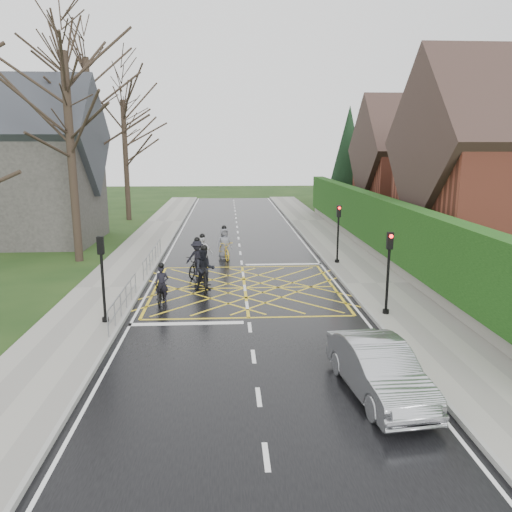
{
  "coord_description": "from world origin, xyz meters",
  "views": [
    {
      "loc": [
        -0.72,
        -21.54,
        6.21
      ],
      "look_at": [
        0.55,
        0.78,
        1.3
      ],
      "focal_mm": 35.0,
      "sensor_mm": 36.0,
      "label": 1
    }
  ],
  "objects": [
    {
      "name": "church",
      "position": [
        -13.54,
        12.0,
        4.93
      ],
      "size": [
        8.8,
        7.8,
        11.0
      ],
      "color": "#2D2B28",
      "rests_on": "ground"
    },
    {
      "name": "tree_near",
      "position": [
        -9.0,
        6.0,
        7.91
      ],
      "size": [
        9.24,
        9.24,
        11.44
      ],
      "color": "black",
      "rests_on": "ground"
    },
    {
      "name": "traffic_light_se",
      "position": [
        5.1,
        -4.2,
        1.66
      ],
      "size": [
        0.24,
        0.31,
        3.21
      ],
      "rotation": [
        0.0,
        0.0,
        3.14
      ],
      "color": "black",
      "rests_on": "ground"
    },
    {
      "name": "sidewalk_right",
      "position": [
        6.0,
        0.0,
        0.07
      ],
      "size": [
        3.0,
        80.0,
        0.15
      ],
      "primitive_type": "cube",
      "color": "gray",
      "rests_on": "ground"
    },
    {
      "name": "house_far",
      "position": [
        14.75,
        18.0,
        4.36
      ],
      "size": [
        9.8,
        8.8,
        10.3
      ],
      "color": "brown",
      "rests_on": "ground"
    },
    {
      "name": "cyclist_back",
      "position": [
        -1.77,
        -0.25,
        0.77
      ],
      "size": [
        0.97,
        2.08,
        2.04
      ],
      "rotation": [
        0.0,
        0.0,
        0.09
      ],
      "color": "black",
      "rests_on": "ground"
    },
    {
      "name": "road",
      "position": [
        0.0,
        0.0,
        0.01
      ],
      "size": [
        9.0,
        80.0,
        0.01
      ],
      "primitive_type": "cube",
      "color": "black",
      "rests_on": "ground"
    },
    {
      "name": "cyclist_lead",
      "position": [
        -0.94,
        6.03,
        0.66
      ],
      "size": [
        1.17,
        2.08,
        1.92
      ],
      "rotation": [
        0.0,
        0.0,
        0.26
      ],
      "color": "#BB9216",
      "rests_on": "ground"
    },
    {
      "name": "cyclist_rear",
      "position": [
        -3.44,
        -1.9,
        0.54
      ],
      "size": [
        0.63,
        1.71,
        1.66
      ],
      "rotation": [
        0.0,
        0.0,
        -0.02
      ],
      "color": "black",
      "rests_on": "ground"
    },
    {
      "name": "railing_north",
      "position": [
        -4.65,
        4.0,
        0.79
      ],
      "size": [
        0.05,
        6.04,
        1.03
      ],
      "color": "slate",
      "rests_on": "ground"
    },
    {
      "name": "traffic_light_sw",
      "position": [
        -5.1,
        -4.5,
        1.66
      ],
      "size": [
        0.24,
        0.31,
        3.21
      ],
      "color": "black",
      "rests_on": "ground"
    },
    {
      "name": "cyclist_front",
      "position": [
        -2.04,
        3.54,
        0.7
      ],
      "size": [
        1.09,
        1.96,
        1.89
      ],
      "rotation": [
        0.0,
        0.0,
        -0.24
      ],
      "color": "black",
      "rests_on": "ground"
    },
    {
      "name": "conifer",
      "position": [
        10.75,
        26.0,
        4.99
      ],
      "size": [
        4.6,
        4.6,
        10.0
      ],
      "color": "black",
      "rests_on": "ground"
    },
    {
      "name": "tree_mid",
      "position": [
        -10.0,
        14.0,
        8.63
      ],
      "size": [
        10.08,
        10.08,
        12.48
      ],
      "color": "black",
      "rests_on": "ground"
    },
    {
      "name": "cyclist_mid",
      "position": [
        -2.24,
        2.39,
        0.7
      ],
      "size": [
        1.3,
        2.09,
        1.92
      ],
      "rotation": [
        0.0,
        0.0,
        -0.34
      ],
      "color": "black",
      "rests_on": "ground"
    },
    {
      "name": "railing_south",
      "position": [
        -4.65,
        -3.5,
        0.78
      ],
      "size": [
        0.05,
        5.04,
        1.03
      ],
      "color": "slate",
      "rests_on": "ground"
    },
    {
      "name": "ground",
      "position": [
        0.0,
        0.0,
        0.0
      ],
      "size": [
        120.0,
        120.0,
        0.0
      ],
      "primitive_type": "plane",
      "color": "black",
      "rests_on": "ground"
    },
    {
      "name": "sidewalk_left",
      "position": [
        -6.0,
        0.0,
        0.07
      ],
      "size": [
        3.0,
        80.0,
        0.15
      ],
      "primitive_type": "cube",
      "color": "gray",
      "rests_on": "ground"
    },
    {
      "name": "car",
      "position": [
        3.06,
        -10.01,
        0.69
      ],
      "size": [
        1.95,
        4.34,
        1.38
      ],
      "primitive_type": "imported",
      "rotation": [
        0.0,
        0.0,
        0.12
      ],
      "color": "#A3A5AA",
      "rests_on": "ground"
    },
    {
      "name": "tree_far",
      "position": [
        -9.3,
        22.0,
        7.19
      ],
      "size": [
        8.4,
        8.4,
        10.4
      ],
      "color": "black",
      "rests_on": "ground"
    },
    {
      "name": "traffic_light_ne",
      "position": [
        5.1,
        4.2,
        1.66
      ],
      "size": [
        0.24,
        0.31,
        3.21
      ],
      "rotation": [
        0.0,
        0.0,
        3.14
      ],
      "color": "black",
      "rests_on": "ground"
    },
    {
      "name": "hedge",
      "position": [
        7.75,
        6.0,
        2.1
      ],
      "size": [
        0.9,
        38.0,
        2.8
      ],
      "primitive_type": "cube",
      "color": "black",
      "rests_on": "stone_wall"
    },
    {
      "name": "stone_wall",
      "position": [
        7.75,
        6.0,
        0.35
      ],
      "size": [
        0.5,
        38.0,
        0.7
      ],
      "primitive_type": "cube",
      "color": "slate",
      "rests_on": "ground"
    }
  ]
}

